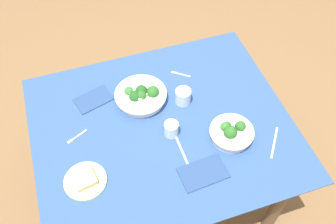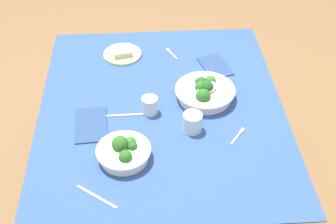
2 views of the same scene
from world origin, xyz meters
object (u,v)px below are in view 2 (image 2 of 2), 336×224
at_px(table_knife_left, 97,197).
at_px(water_glass_side, 150,105).
at_px(fork_by_far_bowl, 238,135).
at_px(water_glass_center, 192,122).
at_px(napkin_folded_lower, 91,125).
at_px(table_knife_right, 124,115).
at_px(broccoli_bowl_far, 124,152).
at_px(bread_side_plate, 122,53).
at_px(fork_by_near_bowl, 171,53).
at_px(broccoli_bowl_near, 205,92).
at_px(napkin_folded_upper, 215,66).

bearing_deg(table_knife_left, water_glass_side, -77.87).
relative_size(water_glass_side, fork_by_far_bowl, 0.82).
height_order(water_glass_center, napkin_folded_lower, water_glass_center).
bearing_deg(table_knife_right, napkin_folded_lower, -159.95).
height_order(water_glass_side, fork_by_far_bowl, water_glass_side).
bearing_deg(table_knife_right, fork_by_far_bowl, -19.14).
bearing_deg(fork_by_far_bowl, broccoli_bowl_far, 138.85).
bearing_deg(napkin_folded_lower, bread_side_plate, -13.75).
height_order(bread_side_plate, table_knife_left, bread_side_plate).
relative_size(broccoli_bowl_far, fork_by_near_bowl, 2.03).
relative_size(water_glass_side, fork_by_near_bowl, 0.74).
xyz_separation_m(water_glass_center, table_knife_right, (0.11, 0.28, -0.04)).
height_order(water_glass_center, fork_by_far_bowl, water_glass_center).
bearing_deg(broccoli_bowl_near, table_knife_left, 139.52).
height_order(broccoli_bowl_far, napkin_folded_lower, broccoli_bowl_far).
relative_size(broccoli_bowl_far, table_knife_left, 1.16).
bearing_deg(fork_by_far_bowl, napkin_folded_upper, 40.38).
distance_m(table_knife_left, napkin_folded_lower, 0.39).
bearing_deg(table_knife_left, water_glass_center, -102.21).
bearing_deg(table_knife_right, fork_by_near_bowl, 62.01).
bearing_deg(broccoli_bowl_far, napkin_folded_lower, 35.53).
bearing_deg(fork_by_near_bowl, bread_side_plate, 64.20).
bearing_deg(broccoli_bowl_far, broccoli_bowl_near, -45.74).
height_order(broccoli_bowl_far, water_glass_side, broccoli_bowl_far).
relative_size(water_glass_side, table_knife_right, 0.41).
height_order(water_glass_side, table_knife_right, water_glass_side).
distance_m(fork_by_near_bowl, napkin_folded_lower, 0.64).
distance_m(napkin_folded_upper, napkin_folded_lower, 0.70).
bearing_deg(water_glass_side, broccoli_bowl_near, -71.96).
bearing_deg(fork_by_far_bowl, napkin_folded_lower, 117.67).
relative_size(bread_side_plate, water_glass_side, 2.49).
distance_m(broccoli_bowl_far, napkin_folded_upper, 0.73).
bearing_deg(bread_side_plate, table_knife_left, 174.74).
distance_m(broccoli_bowl_far, bread_side_plate, 0.72).
bearing_deg(broccoli_bowl_near, bread_side_plate, 45.51).
bearing_deg(napkin_folded_lower, broccoli_bowl_near, -73.31).
height_order(water_glass_side, napkin_folded_lower, water_glass_side).
height_order(water_glass_center, water_glass_side, water_glass_center).
xyz_separation_m(bread_side_plate, fork_by_far_bowl, (-0.62, -0.48, -0.01)).
height_order(broccoli_bowl_far, fork_by_far_bowl, broccoli_bowl_far).
bearing_deg(fork_by_far_bowl, fork_by_near_bowl, 58.05).
height_order(broccoli_bowl_far, table_knife_left, broccoli_bowl_far).
bearing_deg(water_glass_side, table_knife_right, 98.08).
relative_size(broccoli_bowl_far, napkin_folded_lower, 0.99).
bearing_deg(table_knife_left, fork_by_near_bowl, -73.53).
relative_size(water_glass_side, table_knife_left, 0.42).
distance_m(water_glass_center, table_knife_left, 0.51).
relative_size(water_glass_center, napkin_folded_lower, 0.38).
relative_size(bread_side_plate, water_glass_center, 2.36).
xyz_separation_m(bread_side_plate, napkin_folded_lower, (-0.52, 0.13, -0.01)).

